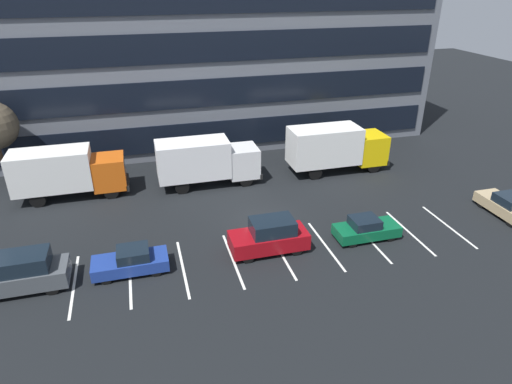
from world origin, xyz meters
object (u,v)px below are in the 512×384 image
object	(u,v)px
suv_maroon	(270,236)
box_truck_yellow	(336,147)
box_truck_orange	(67,171)
sedan_forest	(366,229)
suv_charcoal	(22,273)
box_truck_white	(206,160)
sedan_tan	(507,206)
sedan_navy	(131,261)

from	to	relation	value
suv_maroon	box_truck_yellow	bearing A→B (deg)	49.01
box_truck_yellow	box_truck_orange	bearing A→B (deg)	177.92
suv_maroon	sedan_forest	xyz separation A→B (m)	(5.99, -0.24, -0.31)
box_truck_yellow	suv_maroon	xyz separation A→B (m)	(-8.43, -9.71, -1.12)
box_truck_yellow	suv_charcoal	bearing A→B (deg)	-155.54
box_truck_yellow	box_truck_white	distance (m)	10.36
box_truck_yellow	suv_charcoal	world-z (taller)	box_truck_yellow
sedan_tan	suv_charcoal	xyz separation A→B (m)	(-29.23, 0.12, 0.27)
suv_charcoal	sedan_navy	bearing A→B (deg)	0.43
box_truck_white	suv_charcoal	distance (m)	14.85
box_truck_yellow	suv_maroon	bearing A→B (deg)	-130.99
sedan_tan	suv_maroon	size ratio (longest dim) A/B	0.93
sedan_navy	box_truck_orange	bearing A→B (deg)	110.85
box_truck_white	sedan_forest	xyz separation A→B (m)	(7.91, -10.11, -1.33)
sedan_navy	sedan_forest	bearing A→B (deg)	-1.09
box_truck_orange	sedan_tan	bearing A→B (deg)	-20.72
box_truck_white	suv_charcoal	bearing A→B (deg)	-138.10
sedan_navy	suv_charcoal	bearing A→B (deg)	-179.57
sedan_tan	sedan_forest	bearing A→B (deg)	-179.42
box_truck_yellow	sedan_forest	size ratio (longest dim) A/B	2.06
sedan_navy	suv_maroon	xyz separation A→B (m)	(7.71, -0.02, 0.30)
sedan_forest	sedan_tan	bearing A→B (deg)	0.58
box_truck_white	sedan_navy	distance (m)	11.50
suv_maroon	sedan_forest	bearing A→B (deg)	-2.30
box_truck_orange	box_truck_yellow	size ratio (longest dim) A/B	0.96
sedan_tan	suv_charcoal	size ratio (longest dim) A/B	0.93
box_truck_white	sedan_forest	world-z (taller)	box_truck_white
sedan_navy	suv_charcoal	distance (m)	5.25
sedan_tan	sedan_forest	size ratio (longest dim) A/B	1.07
box_truck_orange	box_truck_yellow	bearing A→B (deg)	-2.08
box_truck_yellow	sedan_tan	size ratio (longest dim) A/B	1.93
sedan_forest	suv_charcoal	xyz separation A→B (m)	(-18.94, 0.22, 0.31)
box_truck_white	suv_maroon	distance (m)	10.11
sedan_forest	suv_charcoal	bearing A→B (deg)	179.33
sedan_forest	suv_maroon	bearing A→B (deg)	177.70
box_truck_orange	sedan_navy	distance (m)	11.23
box_truck_white	sedan_tan	distance (m)	20.81
box_truck_orange	suv_charcoal	bearing A→B (deg)	-96.96
box_truck_orange	box_truck_yellow	xyz separation A→B (m)	(20.11, -0.73, 0.09)
box_truck_white	suv_charcoal	size ratio (longest dim) A/B	1.72
suv_maroon	sedan_navy	bearing A→B (deg)	179.86
suv_charcoal	sedan_tan	bearing A→B (deg)	-0.23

